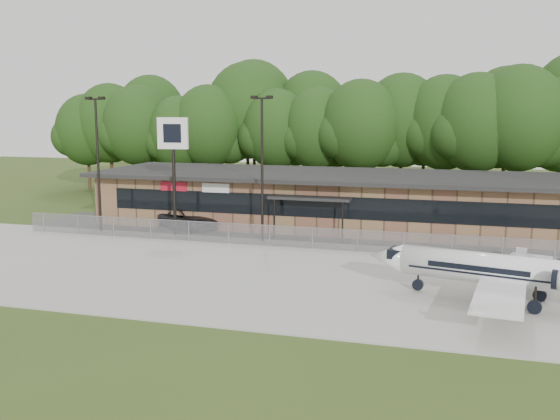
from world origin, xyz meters
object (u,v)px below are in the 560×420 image
(terminal, at_px, (350,200))
(pole_sign, at_px, (173,146))
(business_jet, at_px, (511,272))
(suv, at_px, (187,219))

(terminal, relative_size, pole_sign, 4.70)
(business_jet, bearing_deg, pole_sign, 166.68)
(terminal, height_order, business_jet, business_jet)
(suv, distance_m, pole_sign, 6.40)
(business_jet, relative_size, pole_sign, 1.55)
(terminal, bearing_deg, business_jet, -59.05)
(business_jet, xyz_separation_m, suv, (-22.93, 13.52, -0.81))
(suv, xyz_separation_m, pole_sign, (0.20, -2.60, 5.85))
(terminal, height_order, suv, terminal)
(business_jet, distance_m, pole_sign, 25.72)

